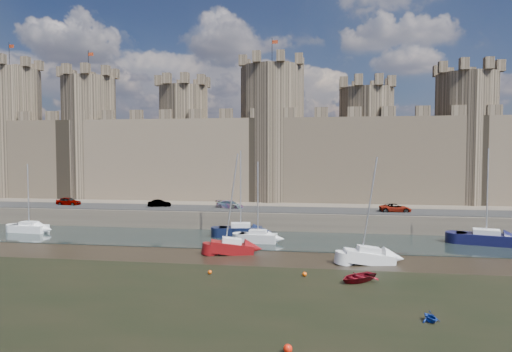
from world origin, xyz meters
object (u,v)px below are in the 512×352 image
Objects in this scene: car_0 at (69,201)px; car_1 at (159,203)px; car_2 at (230,204)px; sailboat_4 at (232,247)px; sailboat_5 at (369,256)px; sailboat_2 at (258,237)px; car_3 at (395,208)px; sailboat_0 at (29,227)px; sailboat_1 at (241,230)px; sailboat_3 at (486,238)px.

car_0 is 1.13× the size of car_1.
sailboat_4 reaches higher than car_2.
sailboat_5 is at bearing -22.89° from sailboat_4.
sailboat_4 is (-1.89, -6.13, -0.00)m from sailboat_2.
sailboat_0 reaches higher than car_3.
car_1 is 34.45m from car_3.
car_1 is 0.37× the size of sailboat_0.
sailboat_4 is at bearing 161.00° from sailboat_5.
sailboat_1 is at bearing 130.77° from sailboat_2.
sailboat_0 is at bearing -165.04° from sailboat_3.
car_3 is 0.41× the size of sailboat_5.
car_2 is at bearing 177.81° from sailboat_3.
sailboat_3 is at bearing -93.85° from car_0.
sailboat_4 reaches higher than sailboat_0.
car_2 is 0.37× the size of sailboat_3.
sailboat_4 reaches higher than sailboat_2.
sailboat_4 is (-19.40, -17.81, -2.32)m from car_3.
sailboat_0 is (-48.89, -9.45, -2.36)m from car_3.
car_3 is 49.85m from sailboat_0.
sailboat_3 is at bearing 5.61° from sailboat_0.
sailboat_0 reaches higher than car_2.
sailboat_4 is (0.85, -9.69, -0.07)m from sailboat_1.
sailboat_2 is at bearing 119.88° from car_3.
sailboat_1 is 4.49m from sailboat_2.
sailboat_4 is at bearing -148.07° from sailboat_3.
sailboat_2 reaches higher than car_1.
sailboat_5 is (43.94, -20.79, -2.40)m from car_0.
car_1 is 16.91m from sailboat_1.
car_2 is 9.80m from sailboat_1.
car_0 reaches higher than car_2.
sailboat_4 is at bearing -116.39° from car_0.
sailboat_4 is at bearing -154.02° from car_1.
sailboat_0 is 57.87m from sailboat_3.
car_2 is at bearing 120.84° from sailboat_5.
car_0 is at bearing 152.58° from sailboat_1.
sailboat_1 is at bearing 7.64° from sailboat_0.
sailboat_2 is at bearing 58.63° from sailboat_4.
sailboat_1 is at bearing 131.18° from sailboat_5.
sailboat_3 is at bearing -11.64° from sailboat_1.
car_1 is at bearing 104.71° from car_2.
sailboat_5 is (43.52, -10.50, 0.01)m from sailboat_0.
car_3 is 0.47× the size of sailboat_0.
car_3 is 0.45× the size of sailboat_2.
sailboat_0 is 28.68m from sailboat_1.
car_0 is at bearing 76.89° from car_1.
car_3 is 20.79m from sailboat_5.
sailboat_1 reaches higher than car_0.
car_1 is at bearing 84.84° from car_3.
car_2 is at bearing -84.47° from car_0.
sailboat_5 is at bearing 161.10° from car_3.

